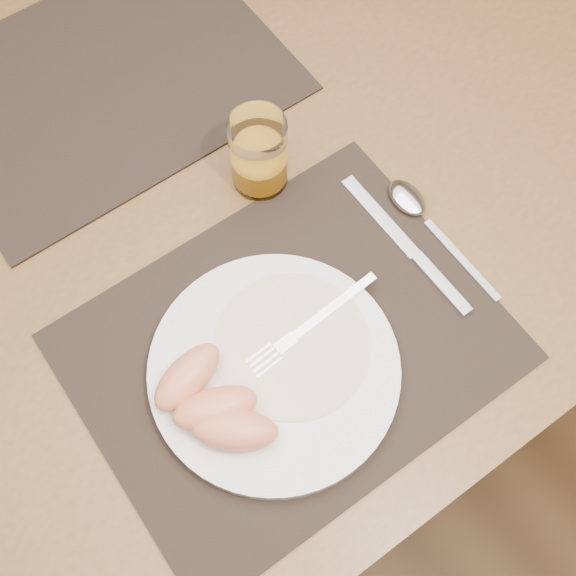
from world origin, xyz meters
The scene contains 11 objects.
ground centered at (0.00, 0.00, 0.00)m, with size 5.00×5.00×0.00m, color brown.
table centered at (0.00, 0.00, 0.67)m, with size 1.40×0.90×0.75m.
placemat_near centered at (-0.03, -0.22, 0.75)m, with size 0.45×0.35×0.00m, color black.
placemat_far centered at (-0.01, 0.22, 0.75)m, with size 0.45×0.35×0.00m, color black.
plate centered at (-0.06, -0.24, 0.76)m, with size 0.27×0.27×0.02m, color white.
plate_dressing centered at (-0.03, -0.23, 0.77)m, with size 0.17×0.17×0.00m.
fork centered at (-0.01, -0.22, 0.77)m, with size 0.18×0.03×0.00m.
knife centered at (0.16, -0.21, 0.76)m, with size 0.02×0.22×0.01m.
spoon centered at (0.19, -0.17, 0.76)m, with size 0.04×0.19×0.01m.
juice_glass centered at (0.07, -0.02, 0.80)m, with size 0.07×0.07×0.10m.
grapefruit_wedges centered at (-0.14, -0.24, 0.79)m, with size 0.11×0.15×0.04m.
Camera 1 is at (-0.18, -0.44, 1.50)m, focal length 45.00 mm.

